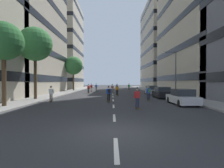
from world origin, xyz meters
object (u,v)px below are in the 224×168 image
Objects in this scene: skater_1 at (128,86)px; skater_5 at (88,88)px; street_tree_near at (3,41)px; skater_9 at (95,87)px; skater_0 at (111,88)px; parked_car_mid at (161,93)px; street_tree_far at (34,44)px; skater_4 at (116,87)px; skater_8 at (148,92)px; parked_car_near at (150,90)px; skater_10 at (50,93)px; skater_3 at (91,87)px; skater_6 at (108,93)px; skater_7 at (136,97)px; skater_2 at (116,89)px; streetlamp_right at (172,69)px; parked_car_far at (181,97)px; street_tree_mid at (73,66)px.

skater_1 and skater_5 have the same top height.
street_tree_near is 32.55m from skater_1.
skater_0 is at bearing -69.51° from skater_9.
parked_car_mid is 17.45m from street_tree_far.
skater_4 reaches higher than parked_car_mid.
skater_0 is at bearing 48.60° from street_tree_far.
parked_car_near is at bearing 75.61° from skater_8.
parked_car_mid is 18.99m from street_tree_near.
parked_car_mid is 0.51× the size of street_tree_far.
skater_10 is (2.55, -1.80, -5.78)m from street_tree_far.
skater_3 is at bearing 142.35° from parked_car_near.
skater_0 is at bearing -14.38° from skater_5.
skater_1 and skater_6 have the same top height.
skater_1 and skater_8 have the same top height.
street_tree_near is 15.46m from skater_8.
parked_car_mid is 15.08m from skater_4.
skater_7 is at bearing -3.85° from street_tree_near.
skater_6 is (-1.18, -8.72, 0.03)m from skater_2.
streetlamp_right is 15.76m from skater_5.
parked_car_near is 16.10m from skater_9.
parked_car_far is 2.47× the size of skater_5.
skater_0 and skater_8 have the same top height.
skater_3 is 20.59m from skater_8.
skater_6 and skater_7 have the same top height.
parked_car_near is 19.47m from street_tree_far.
street_tree_near is 4.08× the size of skater_10.
street_tree_mid reaches higher than street_tree_near.
skater_8 is 23.24m from skater_9.
skater_1 is at bearing 70.92° from skater_0.
street_tree_mid is 0.94× the size of street_tree_far.
parked_car_near is 2.47× the size of skater_6.
street_tree_near is 4.08× the size of skater_9.
streetlamp_right is 3.65× the size of skater_4.
skater_9 is at bearing 108.13° from skater_2.
street_tree_far is 22.51m from skater_9.
parked_car_mid is at bearing 30.99° from skater_6.
parked_car_far is (0.00, -6.81, 0.00)m from parked_car_mid.
skater_1 is 1.00× the size of skater_10.
parked_car_far is 0.68× the size of streetlamp_right.
skater_10 is (-13.63, -4.25, 0.29)m from parked_car_mid.
skater_4 is at bearing 85.54° from skater_6.
skater_3 is 20.15m from skater_6.
street_tree_near is 27.17m from street_tree_mid.
parked_car_mid is 4.03m from skater_8.
parked_car_mid is 25.21m from street_tree_mid.
parked_car_mid is 14.68m from skater_5.
skater_0 and skater_4 have the same top height.
skater_3 is 1.00× the size of skater_5.
skater_8 is 1.00× the size of skater_9.
street_tree_far is 4.90× the size of skater_1.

